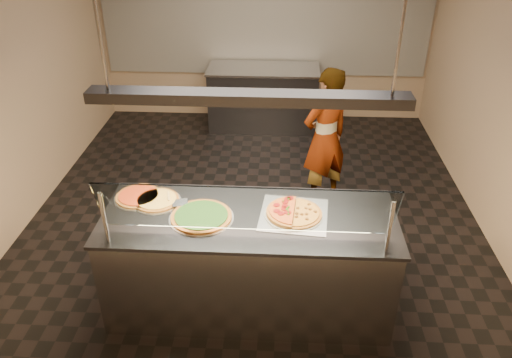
# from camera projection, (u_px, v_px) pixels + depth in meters

# --- Properties ---
(ground) EXTENTS (5.00, 6.00, 0.02)m
(ground) POSITION_uv_depth(u_px,v_px,m) (253.00, 220.00, 5.62)
(ground) COLOR black
(ground) RESTS_ON ground
(wall_back) EXTENTS (5.00, 0.02, 3.00)m
(wall_back) POSITION_uv_depth(u_px,v_px,m) (265.00, 21.00, 7.44)
(wall_back) COLOR #94785F
(wall_back) RESTS_ON ground
(wall_front) EXTENTS (5.00, 0.02, 3.00)m
(wall_front) POSITION_uv_depth(u_px,v_px,m) (212.00, 330.00, 2.26)
(wall_front) COLOR #94785F
(wall_front) RESTS_ON ground
(wall_left) EXTENTS (0.02, 6.00, 3.00)m
(wall_left) POSITION_uv_depth(u_px,v_px,m) (2.00, 88.00, 4.97)
(wall_left) COLOR #94785F
(wall_left) RESTS_ON ground
(tile_band) EXTENTS (4.90, 0.02, 1.20)m
(tile_band) POSITION_uv_depth(u_px,v_px,m) (265.00, 35.00, 7.52)
(tile_band) COLOR silver
(tile_band) RESTS_ON wall_back
(serving_counter) EXTENTS (2.40, 0.94, 0.93)m
(serving_counter) POSITION_uv_depth(u_px,v_px,m) (249.00, 261.00, 4.27)
(serving_counter) COLOR #B7B7BC
(serving_counter) RESTS_ON ground
(sneeze_guard) EXTENTS (2.16, 0.18, 0.54)m
(sneeze_guard) POSITION_uv_depth(u_px,v_px,m) (245.00, 210.00, 3.59)
(sneeze_guard) COLOR #B7B7BC
(sneeze_guard) RESTS_ON serving_counter
(perforated_tray) EXTENTS (0.59, 0.59, 0.01)m
(perforated_tray) POSITION_uv_depth(u_px,v_px,m) (294.00, 214.00, 4.05)
(perforated_tray) COLOR silver
(perforated_tray) RESTS_ON serving_counter
(half_pizza_pepperoni) EXTENTS (0.26, 0.46, 0.05)m
(half_pizza_pepperoni) POSITION_uv_depth(u_px,v_px,m) (281.00, 211.00, 4.05)
(half_pizza_pepperoni) COLOR brown
(half_pizza_pepperoni) RESTS_ON perforated_tray
(half_pizza_sausage) EXTENTS (0.26, 0.46, 0.04)m
(half_pizza_sausage) POSITION_uv_depth(u_px,v_px,m) (307.00, 213.00, 4.04)
(half_pizza_sausage) COLOR brown
(half_pizza_sausage) RESTS_ON perforated_tray
(pizza_spinach) EXTENTS (0.52, 0.52, 0.03)m
(pizza_spinach) POSITION_uv_depth(u_px,v_px,m) (201.00, 216.00, 4.01)
(pizza_spinach) COLOR silver
(pizza_spinach) RESTS_ON serving_counter
(pizza_cheese) EXTENTS (0.40, 0.40, 0.03)m
(pizza_cheese) POSITION_uv_depth(u_px,v_px,m) (157.00, 200.00, 4.23)
(pizza_cheese) COLOR silver
(pizza_cheese) RESTS_ON serving_counter
(pizza_tomato) EXTENTS (0.42, 0.42, 0.03)m
(pizza_tomato) POSITION_uv_depth(u_px,v_px,m) (139.00, 196.00, 4.28)
(pizza_tomato) COLOR silver
(pizza_tomato) RESTS_ON serving_counter
(pizza_spatula) EXTENTS (0.22, 0.22, 0.02)m
(pizza_spatula) POSITION_uv_depth(u_px,v_px,m) (173.00, 198.00, 4.22)
(pizza_spatula) COLOR #B7B7BC
(pizza_spatula) RESTS_ON pizza_spinach
(prep_table) EXTENTS (1.65, 0.74, 0.93)m
(prep_table) POSITION_uv_depth(u_px,v_px,m) (263.00, 98.00, 7.57)
(prep_table) COLOR #313135
(prep_table) RESTS_ON ground
(worker) EXTENTS (0.71, 0.66, 1.63)m
(worker) POSITION_uv_depth(u_px,v_px,m) (325.00, 138.00, 5.56)
(worker) COLOR #302C34
(worker) RESTS_ON ground
(heat_lamp_housing) EXTENTS (2.30, 0.18, 0.08)m
(heat_lamp_housing) POSITION_uv_depth(u_px,v_px,m) (248.00, 98.00, 3.52)
(heat_lamp_housing) COLOR #313135
(heat_lamp_housing) RESTS_ON ceiling
(lamp_rod_left) EXTENTS (0.02, 0.02, 1.01)m
(lamp_rod_left) POSITION_uv_depth(u_px,v_px,m) (97.00, 17.00, 3.29)
(lamp_rod_left) COLOR #B7B7BC
(lamp_rod_left) RESTS_ON ceiling
(lamp_rod_right) EXTENTS (0.02, 0.02, 1.01)m
(lamp_rod_right) POSITION_uv_depth(u_px,v_px,m) (403.00, 21.00, 3.20)
(lamp_rod_right) COLOR #B7B7BC
(lamp_rod_right) RESTS_ON ceiling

